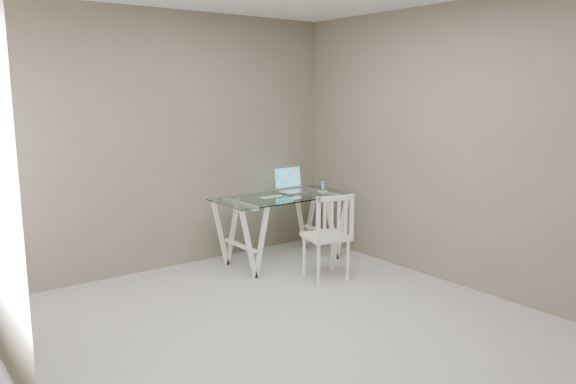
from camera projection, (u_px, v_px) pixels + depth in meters
room at (290, 114)px, 4.00m from camera, size 4.50×4.52×2.71m
desk at (283, 228)px, 6.19m from camera, size 1.50×0.70×0.75m
chair at (330, 233)px, 5.57m from camera, size 0.49×0.49×0.89m
laptop at (292, 185)px, 6.42m from camera, size 0.39×0.32×0.28m
keyboard at (271, 197)px, 6.03m from camera, size 0.27×0.12×0.01m
mouse at (297, 198)px, 5.92m from camera, size 0.11×0.06×0.03m
phone_dock at (323, 188)px, 6.38m from camera, size 0.07×0.07×0.14m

